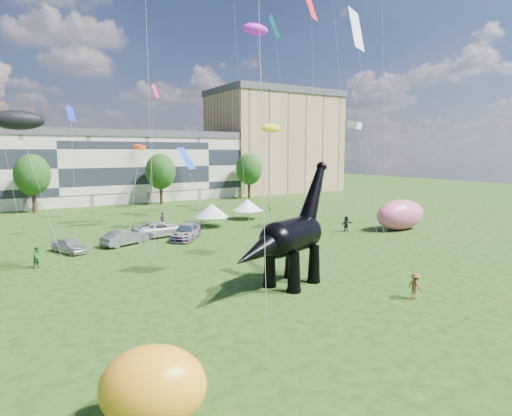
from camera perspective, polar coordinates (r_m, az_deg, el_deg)
ground at (r=27.59m, az=9.01°, el=-12.25°), size 220.00×220.00×0.00m
terrace_row at (r=82.18m, az=-25.35°, el=4.55°), size 78.00×11.00×12.00m
apartment_block at (r=102.05m, az=2.41°, el=8.53°), size 28.00×18.00×22.00m
tree_mid_left at (r=72.85m, az=-27.69°, el=4.34°), size 5.20×5.20×9.44m
tree_mid_right at (r=76.87m, az=-12.62°, el=5.15°), size 5.20×5.20×9.44m
tree_far_right at (r=84.46m, az=-0.95°, el=5.54°), size 5.20×5.20×9.44m
dinosaur_sculpture at (r=29.48m, az=4.41°, el=-4.12°), size 10.61×5.46×8.86m
car_silver at (r=43.11m, az=-23.63°, el=-4.61°), size 3.08×4.36×1.38m
car_grey at (r=44.65m, az=-17.16°, el=-3.80°), size 4.91×3.26×1.53m
car_white at (r=48.11m, az=-12.64°, el=-2.76°), size 6.25×3.42×1.66m
car_dark at (r=46.09m, az=-9.28°, el=-3.17°), size 5.14×5.71×1.60m
gazebo_near at (r=53.10m, az=-5.95°, el=-0.33°), size 5.42×5.42×2.91m
gazebo_far at (r=58.73m, az=-1.15°, el=0.39°), size 5.18×5.18×2.79m
inflatable_pink at (r=53.78m, az=18.68°, el=-0.84°), size 7.28×3.73×3.61m
inflatable_yellow at (r=16.06m, az=-13.55°, el=-22.19°), size 4.47×4.05×2.80m
visitors at (r=41.14m, az=-4.43°, el=-4.27°), size 47.85×37.69×1.84m
kites at (r=48.02m, az=-2.35°, el=25.91°), size 54.02×46.83×30.66m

